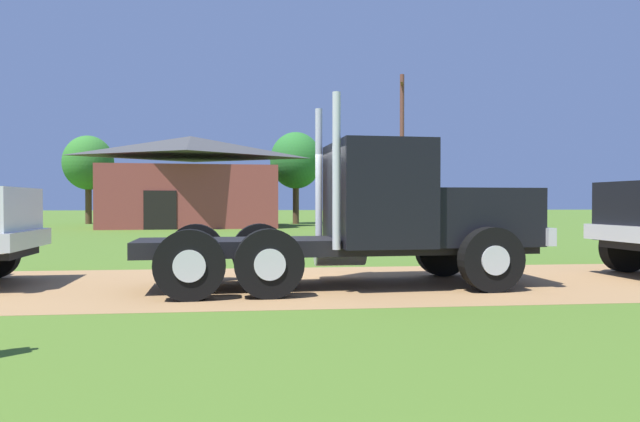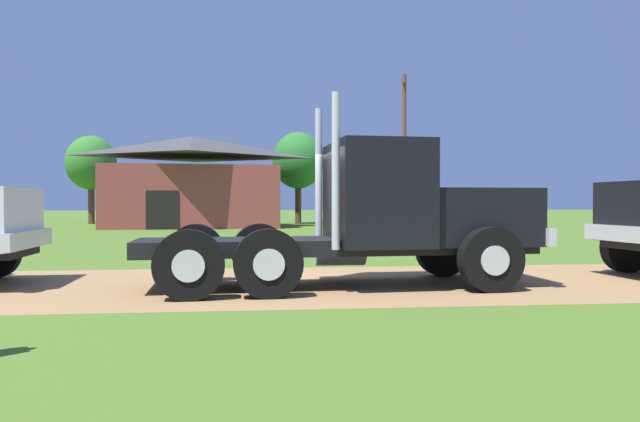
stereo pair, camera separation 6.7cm
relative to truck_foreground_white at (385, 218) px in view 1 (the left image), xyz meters
The scene contains 7 objects.
ground_plane 1.39m from the truck_foreground_white, 146.15° to the left, with size 200.00×200.00×0.00m, color #4C6F23.
dirt_track 1.39m from the truck_foreground_white, 146.15° to the left, with size 120.00×5.32×0.01m, color #A1784B.
truck_foreground_white is the anchor object (origin of this frame).
shed_building 26.80m from the truck_foreground_white, 104.00° to the left, with size 11.17×7.58×5.65m.
utility_pole_near 24.39m from the truck_foreground_white, 74.96° to the left, with size 0.74×2.15×9.19m.
tree_left 35.03m from the truck_foreground_white, 114.12° to the left, with size 3.49×3.49×6.25m.
tree_mid 30.52m from the truck_foreground_white, 89.31° to the left, with size 3.64×3.64×6.51m.
Camera 1 is at (-1.88, -10.93, 1.56)m, focal length 32.44 mm.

